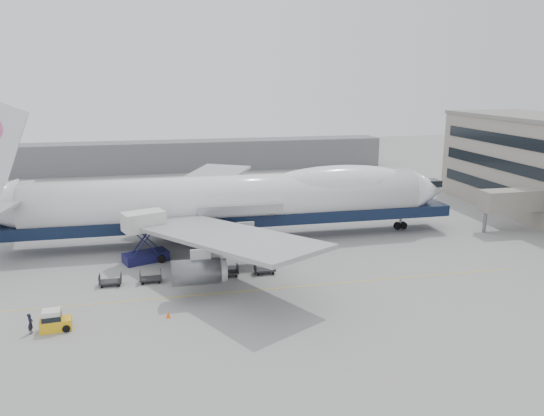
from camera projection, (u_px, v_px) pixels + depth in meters
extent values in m
plane|color=gray|center=(245.00, 271.00, 60.66)|extent=(260.00, 260.00, 0.00)
cube|color=gold|center=(254.00, 290.00, 54.97)|extent=(60.00, 0.15, 0.01)
cube|color=gray|center=(512.00, 200.00, 75.51)|extent=(9.00, 3.00, 3.00)
cylinder|color=slate|center=(485.00, 222.00, 75.39)|extent=(0.50, 0.50, 3.00)
cube|color=slate|center=(153.00, 157.00, 124.14)|extent=(110.00, 8.00, 7.00)
cylinder|color=white|center=(229.00, 199.00, 70.69)|extent=(52.00, 6.40, 6.40)
cube|color=black|center=(237.00, 217.00, 71.51)|extent=(60.00, 5.76, 1.50)
cone|color=white|center=(428.00, 190.00, 76.73)|extent=(6.00, 6.40, 6.40)
ellipsoid|color=white|center=(341.00, 182.00, 73.52)|extent=(20.67, 5.78, 4.56)
cube|color=#9EA0A3|center=(220.00, 235.00, 56.66)|extent=(20.35, 26.74, 2.26)
cube|color=#9EA0A3|center=(198.00, 184.00, 83.75)|extent=(20.35, 26.74, 2.26)
cylinder|color=#595B60|center=(178.00, 193.00, 88.13)|extent=(4.80, 2.60, 2.60)
cylinder|color=#595B60|center=(221.00, 203.00, 80.84)|extent=(4.80, 2.60, 2.60)
cylinder|color=#595B60|center=(242.00, 241.00, 61.87)|extent=(4.80, 2.60, 2.60)
cylinder|color=#595B60|center=(196.00, 272.00, 52.08)|extent=(4.80, 2.60, 2.60)
cylinder|color=slate|center=(401.00, 221.00, 76.96)|extent=(0.36, 0.36, 2.50)
cylinder|color=black|center=(400.00, 226.00, 77.12)|extent=(1.10, 0.45, 1.10)
cylinder|color=slate|center=(210.00, 239.00, 68.28)|extent=(0.36, 0.36, 2.50)
cylinder|color=black|center=(210.00, 244.00, 68.44)|extent=(1.10, 0.45, 1.10)
cylinder|color=slate|center=(206.00, 227.00, 73.97)|extent=(0.36, 0.36, 2.50)
cylinder|color=black|center=(206.00, 232.00, 74.14)|extent=(1.10, 0.45, 1.10)
cube|color=#1A1B4E|center=(146.00, 257.00, 63.64)|extent=(5.72, 4.13, 1.14)
cube|color=silver|center=(144.00, 221.00, 62.58)|extent=(5.41, 4.18, 2.28)
cube|color=#1A1B4E|center=(145.00, 242.00, 62.02)|extent=(3.51, 1.40, 4.08)
cube|color=#1A1B4E|center=(145.00, 236.00, 64.19)|extent=(3.51, 1.40, 4.08)
cube|color=slate|center=(144.00, 218.00, 64.15)|extent=(2.76, 2.03, 0.15)
cylinder|color=black|center=(130.00, 261.00, 62.29)|extent=(0.93, 0.36, 0.93)
cylinder|color=black|center=(130.00, 256.00, 64.26)|extent=(0.93, 0.36, 0.93)
cylinder|color=black|center=(162.00, 259.00, 63.07)|extent=(0.93, 0.36, 0.93)
cylinder|color=black|center=(162.00, 254.00, 65.03)|extent=(0.93, 0.36, 0.93)
cube|color=yellow|center=(56.00, 325.00, 46.25)|extent=(2.71, 1.63, 1.02)
cube|color=silver|center=(51.00, 315.00, 45.94)|extent=(1.60, 1.43, 0.93)
cube|color=black|center=(52.00, 317.00, 45.99)|extent=(1.70, 1.53, 0.46)
cylinder|color=black|center=(44.00, 331.00, 45.52)|extent=(0.65, 0.28, 0.65)
cylinder|color=black|center=(46.00, 324.00, 46.67)|extent=(0.65, 0.28, 0.65)
cylinder|color=black|center=(66.00, 329.00, 45.91)|extent=(0.65, 0.28, 0.65)
cylinder|color=black|center=(68.00, 322.00, 47.05)|extent=(0.65, 0.28, 0.65)
imported|color=black|center=(30.00, 323.00, 45.54)|extent=(0.49, 0.70, 1.84)
cone|color=orange|center=(168.00, 314.00, 48.69)|extent=(0.40, 0.40, 0.62)
cube|color=orange|center=(168.00, 317.00, 48.76)|extent=(0.42, 0.42, 0.03)
cube|color=#2D2D30|center=(110.00, 282.00, 56.17)|extent=(2.30, 1.35, 0.18)
cube|color=#2D2D30|center=(99.00, 279.00, 55.84)|extent=(0.08, 1.35, 0.90)
cube|color=#2D2D30|center=(121.00, 277.00, 56.30)|extent=(0.08, 1.35, 0.90)
cylinder|color=black|center=(102.00, 287.00, 55.54)|extent=(0.30, 0.12, 0.30)
cylinder|color=black|center=(103.00, 283.00, 56.59)|extent=(0.30, 0.12, 0.30)
cylinder|color=black|center=(119.00, 285.00, 55.90)|extent=(0.30, 0.12, 0.30)
cylinder|color=black|center=(119.00, 282.00, 56.94)|extent=(0.30, 0.12, 0.30)
cube|color=#2D2D30|center=(151.00, 278.00, 57.04)|extent=(2.30, 1.35, 0.18)
cube|color=#2D2D30|center=(140.00, 276.00, 56.72)|extent=(0.08, 1.35, 0.90)
cube|color=#2D2D30|center=(161.00, 274.00, 57.17)|extent=(0.08, 1.35, 0.90)
cylinder|color=black|center=(143.00, 284.00, 56.41)|extent=(0.30, 0.12, 0.30)
cylinder|color=black|center=(143.00, 280.00, 57.46)|extent=(0.30, 0.12, 0.30)
cylinder|color=black|center=(159.00, 282.00, 56.77)|extent=(0.30, 0.12, 0.30)
cylinder|color=black|center=(159.00, 279.00, 57.81)|extent=(0.30, 0.12, 0.30)
cube|color=#2D2D30|center=(190.00, 275.00, 57.91)|extent=(2.30, 1.35, 0.18)
cube|color=#2D2D30|center=(180.00, 273.00, 57.59)|extent=(0.08, 1.35, 0.90)
cube|color=#2D2D30|center=(200.00, 271.00, 58.05)|extent=(0.08, 1.35, 0.90)
cylinder|color=black|center=(182.00, 280.00, 57.28)|extent=(0.30, 0.12, 0.30)
cylinder|color=black|center=(182.00, 277.00, 58.33)|extent=(0.30, 0.12, 0.30)
cylinder|color=black|center=(198.00, 279.00, 57.64)|extent=(0.30, 0.12, 0.30)
cylinder|color=black|center=(197.00, 276.00, 58.68)|extent=(0.30, 0.12, 0.30)
cube|color=#2D2D30|center=(228.00, 273.00, 58.78)|extent=(2.30, 1.35, 0.18)
cube|color=#2D2D30|center=(218.00, 270.00, 58.46)|extent=(0.08, 1.35, 0.90)
cube|color=#2D2D30|center=(238.00, 268.00, 58.92)|extent=(0.08, 1.35, 0.90)
cylinder|color=black|center=(221.00, 277.00, 58.16)|extent=(0.30, 0.12, 0.30)
cylinder|color=black|center=(220.00, 274.00, 59.20)|extent=(0.30, 0.12, 0.30)
cylinder|color=black|center=(236.00, 276.00, 58.51)|extent=(0.30, 0.12, 0.30)
cylinder|color=black|center=(235.00, 273.00, 59.55)|extent=(0.30, 0.12, 0.30)
cube|color=#2D2D30|center=(265.00, 270.00, 59.65)|extent=(2.30, 1.35, 0.18)
cube|color=#2D2D30|center=(255.00, 267.00, 59.33)|extent=(0.08, 1.35, 0.90)
cube|color=#2D2D30|center=(274.00, 266.00, 59.79)|extent=(0.08, 1.35, 0.90)
cylinder|color=black|center=(258.00, 274.00, 59.03)|extent=(0.30, 0.12, 0.30)
cylinder|color=black|center=(256.00, 271.00, 60.07)|extent=(0.30, 0.12, 0.30)
cylinder|color=black|center=(273.00, 273.00, 59.38)|extent=(0.30, 0.12, 0.30)
cylinder|color=black|center=(271.00, 270.00, 60.42)|extent=(0.30, 0.12, 0.30)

